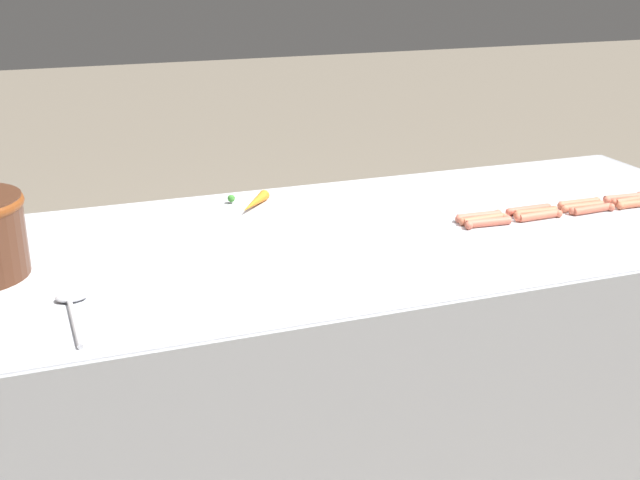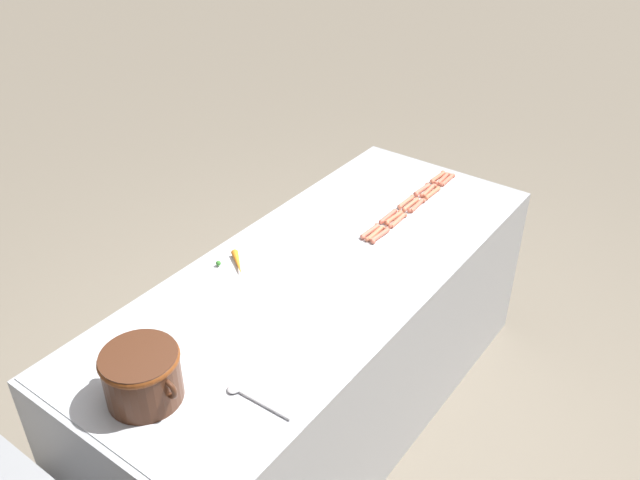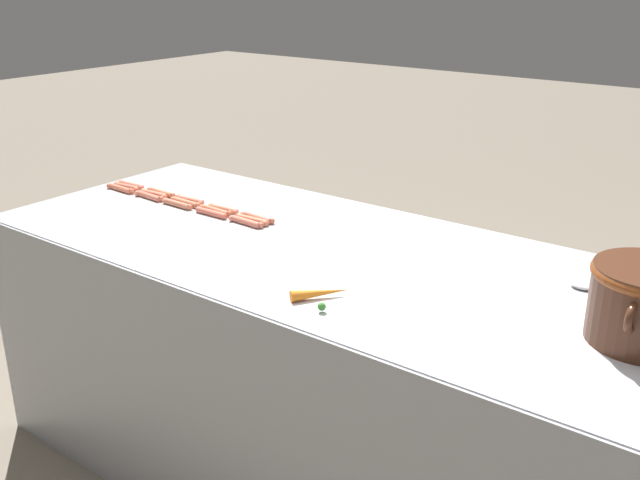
% 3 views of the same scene
% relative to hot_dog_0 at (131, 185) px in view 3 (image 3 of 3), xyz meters
% --- Properties ---
extents(ground_plane, '(20.00, 20.00, 0.00)m').
position_rel_hot_dog_0_xyz_m(ground_plane, '(0.08, 1.05, -0.91)').
color(ground_plane, '#756B5B').
extents(griddle_counter, '(0.97, 2.40, 0.89)m').
position_rel_hot_dog_0_xyz_m(griddle_counter, '(0.08, 1.05, -0.46)').
color(griddle_counter, '#9EA0A5').
rests_on(griddle_counter, ground_plane).
extents(hot_dog_0, '(0.03, 0.15, 0.02)m').
position_rel_hot_dog_0_xyz_m(hot_dog_0, '(0.00, 0.00, 0.00)').
color(hot_dog_0, '#D2684F').
rests_on(hot_dog_0, griddle_counter).
extents(hot_dog_1, '(0.03, 0.15, 0.02)m').
position_rel_hot_dog_0_xyz_m(hot_dog_1, '(-0.00, 0.17, 0.00)').
color(hot_dog_1, '#D7714E').
rests_on(hot_dog_1, griddle_counter).
extents(hot_dog_2, '(0.03, 0.15, 0.02)m').
position_rel_hot_dog_0_xyz_m(hot_dog_2, '(-0.00, 0.34, 0.00)').
color(hot_dog_2, '#D06950').
rests_on(hot_dog_2, griddle_counter).
extents(hot_dog_3, '(0.03, 0.15, 0.02)m').
position_rel_hot_dog_0_xyz_m(hot_dog_3, '(0.00, 0.52, 0.00)').
color(hot_dog_3, '#D86E53').
rests_on(hot_dog_3, griddle_counter).
extents(hot_dog_4, '(0.03, 0.15, 0.02)m').
position_rel_hot_dog_0_xyz_m(hot_dog_4, '(-0.00, 0.68, 0.00)').
color(hot_dog_4, '#D36953').
rests_on(hot_dog_4, griddle_counter).
extents(hot_dog_5, '(0.03, 0.15, 0.02)m').
position_rel_hot_dog_0_xyz_m(hot_dog_5, '(0.03, 0.00, 0.00)').
color(hot_dog_5, '#D16851').
rests_on(hot_dog_5, griddle_counter).
extents(hot_dog_6, '(0.03, 0.15, 0.02)m').
position_rel_hot_dog_0_xyz_m(hot_dog_6, '(0.03, 0.17, 0.00)').
color(hot_dog_6, '#D67054').
rests_on(hot_dog_6, griddle_counter).
extents(hot_dog_7, '(0.03, 0.15, 0.02)m').
position_rel_hot_dog_0_xyz_m(hot_dog_7, '(0.03, 0.35, 0.00)').
color(hot_dog_7, '#CD7253').
rests_on(hot_dog_7, griddle_counter).
extents(hot_dog_8, '(0.03, 0.15, 0.02)m').
position_rel_hot_dog_0_xyz_m(hot_dog_8, '(0.03, 0.51, 0.00)').
color(hot_dog_8, '#CB6E4D').
rests_on(hot_dog_8, griddle_counter).
extents(hot_dog_9, '(0.03, 0.15, 0.02)m').
position_rel_hot_dog_0_xyz_m(hot_dog_9, '(0.03, 0.68, 0.00)').
color(hot_dog_9, '#D27150').
rests_on(hot_dog_9, griddle_counter).
extents(hot_dog_10, '(0.03, 0.15, 0.02)m').
position_rel_hot_dog_0_xyz_m(hot_dog_10, '(0.06, 0.00, 0.00)').
color(hot_dog_10, '#D46C4D').
rests_on(hot_dog_10, griddle_counter).
extents(hot_dog_11, '(0.03, 0.15, 0.02)m').
position_rel_hot_dog_0_xyz_m(hot_dog_11, '(0.06, 0.17, 0.00)').
color(hot_dog_11, '#D26C55').
rests_on(hot_dog_11, griddle_counter).
extents(hot_dog_12, '(0.03, 0.15, 0.02)m').
position_rel_hot_dog_0_xyz_m(hot_dog_12, '(0.06, 0.33, 0.00)').
color(hot_dog_12, '#CC6F52').
rests_on(hot_dog_12, griddle_counter).
extents(hot_dog_13, '(0.02, 0.15, 0.02)m').
position_rel_hot_dog_0_xyz_m(hot_dog_13, '(0.06, 0.51, 0.00)').
color(hot_dog_13, '#D5634E').
rests_on(hot_dog_13, griddle_counter).
extents(hot_dog_14, '(0.03, 0.15, 0.02)m').
position_rel_hot_dog_0_xyz_m(hot_dog_14, '(0.06, 0.68, 0.00)').
color(hot_dog_14, '#CF6B55').
rests_on(hot_dog_14, griddle_counter).
extents(serving_spoon, '(0.27, 0.07, 0.02)m').
position_rel_hot_dog_0_xyz_m(serving_spoon, '(-0.16, 1.80, -0.00)').
color(serving_spoon, '#B7B7BC').
rests_on(serving_spoon, griddle_counter).
extents(carrot, '(0.16, 0.13, 0.03)m').
position_rel_hot_dog_0_xyz_m(carrot, '(0.38, 1.25, 0.00)').
color(carrot, orange).
rests_on(carrot, griddle_counter).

